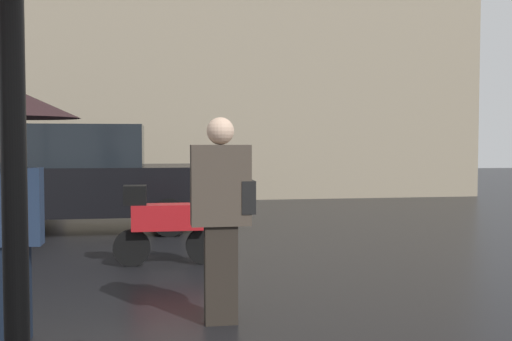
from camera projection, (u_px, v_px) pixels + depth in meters
pedestrian_with_umbrella at (11, 135)px, 4.65m from camera, size 1.05×1.05×1.97m
pedestrian_with_bag at (222, 207)px, 5.12m from camera, size 0.54×0.24×1.76m
parked_scooter at (164, 221)px, 7.56m from camera, size 1.36×0.32×1.23m
parked_car_left at (83, 177)px, 10.52m from camera, size 4.33×2.04×1.84m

